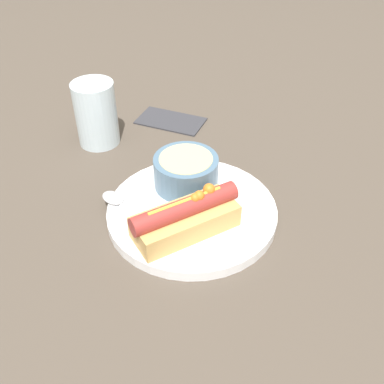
{
  "coord_description": "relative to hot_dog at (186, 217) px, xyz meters",
  "views": [
    {
      "loc": [
        0.03,
        -0.5,
        0.45
      ],
      "look_at": [
        0.0,
        0.0,
        0.05
      ],
      "focal_mm": 42.0,
      "sensor_mm": 36.0,
      "label": 1
    }
  ],
  "objects": [
    {
      "name": "dinner_plate",
      "position": [
        0.01,
        0.05,
        -0.03
      ],
      "size": [
        0.25,
        0.25,
        0.02
      ],
      "color": "white",
      "rests_on": "ground_plane"
    },
    {
      "name": "soup_bowl",
      "position": [
        -0.01,
        0.1,
        0.0
      ],
      "size": [
        0.1,
        0.1,
        0.05
      ],
      "color": "slate",
      "rests_on": "dinner_plate"
    },
    {
      "name": "napkin",
      "position": [
        -0.05,
        0.32,
        -0.04
      ],
      "size": [
        0.15,
        0.11,
        0.01
      ],
      "rotation": [
        0.0,
        0.0,
        -0.33
      ],
      "color": "#333338",
      "rests_on": "ground_plane"
    },
    {
      "name": "hot_dog",
      "position": [
        0.0,
        0.0,
        0.0
      ],
      "size": [
        0.15,
        0.13,
        0.06
      ],
      "rotation": [
        0.0,
        0.0,
        0.58
      ],
      "color": "tan",
      "rests_on": "dinner_plate"
    },
    {
      "name": "drinking_glass",
      "position": [
        -0.18,
        0.25,
        0.02
      ],
      "size": [
        0.07,
        0.07,
        0.12
      ],
      "color": "silver",
      "rests_on": "ground_plane"
    },
    {
      "name": "spoon",
      "position": [
        -0.09,
        0.04,
        -0.02
      ],
      "size": [
        0.14,
        0.11,
        0.01
      ],
      "rotation": [
        0.0,
        0.0,
        2.46
      ],
      "color": "#B7B7BC",
      "rests_on": "dinner_plate"
    },
    {
      "name": "ground_plane",
      "position": [
        0.01,
        0.05,
        -0.04
      ],
      "size": [
        4.0,
        4.0,
        0.0
      ],
      "primitive_type": "plane",
      "color": "#4C4238"
    }
  ]
}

